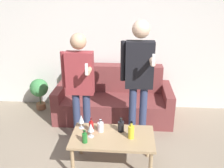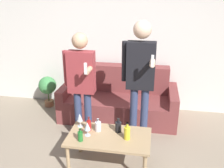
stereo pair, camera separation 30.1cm
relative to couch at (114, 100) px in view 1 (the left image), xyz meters
The scene contains 13 objects.
wall_back 1.15m from the couch, 101.55° to the left, with size 8.00×0.06×2.70m.
couch is the anchor object (origin of this frame).
coffee_table 1.37m from the couch, 86.50° to the right, with size 1.00×0.57×0.44m.
bottle_orange 1.31m from the couch, 98.41° to the right, with size 0.06×0.06×0.19m.
bottle_green 1.27m from the couch, 81.85° to the right, with size 0.08×0.08×0.18m.
bottle_dark 1.55m from the couch, 98.55° to the right, with size 0.06×0.06×0.16m.
bottle_yellow 1.28m from the couch, 93.36° to the right, with size 0.08×0.08×0.17m.
bottle_red 1.43m from the couch, 77.60° to the right, with size 0.07×0.07×0.22m.
wine_glass_near 1.27m from the couch, 105.19° to the right, with size 0.07×0.07×0.18m.
wine_glass_far 1.43m from the couch, 97.17° to the right, with size 0.08×0.08×0.18m.
person_standing_left 1.13m from the couch, 115.55° to the right, with size 0.43×0.40×1.59m.
person_standing_right 1.14m from the couch, 62.45° to the right, with size 0.44×0.43×1.75m.
potted_plant 1.39m from the couch, behind, with size 0.33×0.33×0.59m.
Camera 1 is at (0.37, -2.16, 2.11)m, focal length 40.00 mm.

